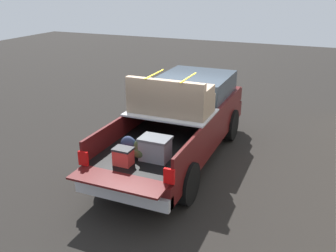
{
  "coord_description": "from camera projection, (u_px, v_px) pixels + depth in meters",
  "views": [
    {
      "loc": [
        -7.8,
        -3.05,
        4.12
      ],
      "look_at": [
        -0.6,
        0.0,
        1.1
      ],
      "focal_mm": 39.68,
      "sensor_mm": 36.0,
      "label": 1
    }
  ],
  "objects": [
    {
      "name": "ground_plane",
      "position": [
        177.0,
        159.0,
        9.3
      ],
      "size": [
        40.0,
        40.0,
        0.0
      ],
      "primitive_type": "plane",
      "color": "black"
    },
    {
      "name": "pickup_truck",
      "position": [
        183.0,
        118.0,
        9.26
      ],
      "size": [
        6.05,
        2.06,
        2.23
      ],
      "color": "#470F0F",
      "rests_on": "ground_plane"
    }
  ]
}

